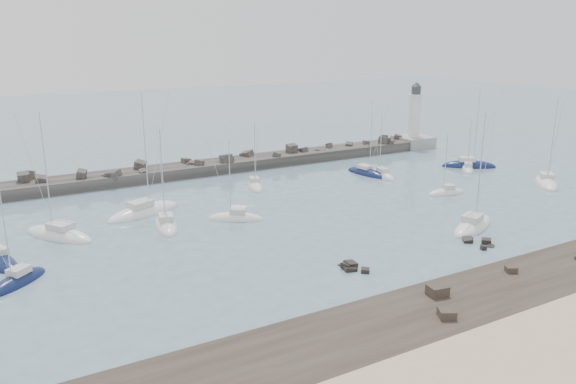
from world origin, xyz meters
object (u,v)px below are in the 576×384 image
object	(u,v)px
sailboat_2	(18,282)
sailboat_10	(381,175)
sailboat_7	(473,227)
sailboat_11	(546,183)
sailboat_9	(446,193)
sailboat_12	(468,170)
sailboat_5	(235,219)
sailboat_13	(469,166)
sailboat_4	(144,213)
lighthouse	(414,133)
sailboat_1	(59,236)
sailboat_8	(367,173)
sailboat_6	(255,186)
sailboat_3	(166,226)

from	to	relation	value
sailboat_2	sailboat_10	bearing A→B (deg)	15.95
sailboat_2	sailboat_7	distance (m)	52.33
sailboat_11	sailboat_9	bearing A→B (deg)	168.75
sailboat_9	sailboat_12	distance (m)	17.61
sailboat_2	sailboat_7	size ratio (longest dim) A/B	0.74
sailboat_5	sailboat_11	xyz separation A→B (m)	(51.58, -8.36, 0.00)
sailboat_10	sailboat_13	bearing A→B (deg)	-7.14
sailboat_4	lighthouse	bearing A→B (deg)	15.80
sailboat_1	sailboat_8	world-z (taller)	sailboat_1
sailboat_10	sailboat_6	bearing A→B (deg)	168.99
lighthouse	sailboat_13	world-z (taller)	sailboat_13
sailboat_8	sailboat_9	bearing A→B (deg)	-80.26
sailboat_6	sailboat_11	world-z (taller)	sailboat_11
sailboat_6	sailboat_11	xyz separation A→B (m)	(42.11, -21.76, -0.00)
sailboat_7	sailboat_9	world-z (taller)	sailboat_7
lighthouse	sailboat_12	distance (m)	22.86
sailboat_3	lighthouse	bearing A→B (deg)	21.50
sailboat_9	sailboat_10	distance (m)	13.86
sailboat_8	sailboat_4	bearing A→B (deg)	-175.63
sailboat_9	sailboat_10	xyz separation A→B (m)	(-1.50, 13.78, 0.00)
sailboat_1	sailboat_11	bearing A→B (deg)	-10.05
lighthouse	sailboat_12	bearing A→B (deg)	-106.56
sailboat_8	sailboat_6	bearing A→B (deg)	174.93
sailboat_9	sailboat_6	bearing A→B (deg)	142.55
sailboat_3	sailboat_10	size ratio (longest dim) A/B	1.16
sailboat_4	sailboat_6	bearing A→B (deg)	14.32
sailboat_2	sailboat_4	world-z (taller)	sailboat_4
sailboat_10	sailboat_13	size ratio (longest dim) A/B	0.75
lighthouse	sailboat_3	bearing A→B (deg)	-158.50
sailboat_6	sailboat_12	world-z (taller)	sailboat_6
sailboat_10	sailboat_8	bearing A→B (deg)	117.71
sailboat_4	sailboat_8	distance (m)	40.17
sailboat_9	sailboat_5	bearing A→B (deg)	171.95
sailboat_9	sailboat_13	world-z (taller)	sailboat_13
sailboat_5	sailboat_6	bearing A→B (deg)	54.75
sailboat_4	sailboat_12	bearing A→B (deg)	-3.57
lighthouse	sailboat_6	bearing A→B (deg)	-163.57
lighthouse	sailboat_8	xyz separation A→B (m)	(-24.02, -15.07, -2.96)
sailboat_8	sailboat_9	size ratio (longest dim) A/B	1.36
sailboat_8	sailboat_9	distance (m)	16.47
sailboat_7	sailboat_6	bearing A→B (deg)	115.93
sailboat_4	sailboat_12	size ratio (longest dim) A/B	1.75
sailboat_3	sailboat_8	bearing A→B (deg)	14.06
lighthouse	sailboat_6	distance (m)	46.84
sailboat_2	sailboat_9	distance (m)	59.85
sailboat_7	sailboat_13	distance (m)	35.39
sailboat_1	sailboat_11	distance (m)	73.93
sailboat_7	sailboat_9	bearing A→B (deg)	57.13
sailboat_2	sailboat_5	size ratio (longest dim) A/B	0.99
sailboat_1	sailboat_9	distance (m)	55.07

